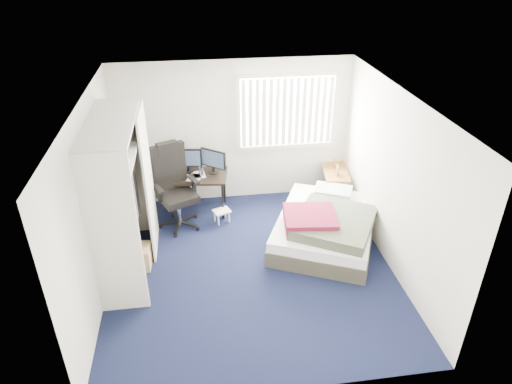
{
  "coord_description": "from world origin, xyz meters",
  "views": [
    {
      "loc": [
        -0.67,
        -5.2,
        4.2
      ],
      "look_at": [
        0.13,
        0.4,
        1.02
      ],
      "focal_mm": 32.0,
      "sensor_mm": 36.0,
      "label": 1
    }
  ],
  "objects_px": {
    "desk": "(185,172)",
    "bed": "(326,226)",
    "office_chair": "(175,195)",
    "nightstand": "(335,174)"
  },
  "relations": [
    {
      "from": "nightstand",
      "to": "desk",
      "type": "bearing_deg",
      "value": 179.96
    },
    {
      "from": "desk",
      "to": "bed",
      "type": "height_order",
      "value": "desk"
    },
    {
      "from": "desk",
      "to": "nightstand",
      "type": "height_order",
      "value": "desk"
    },
    {
      "from": "desk",
      "to": "bed",
      "type": "relative_size",
      "value": 0.63
    },
    {
      "from": "office_chair",
      "to": "bed",
      "type": "distance_m",
      "value": 2.46
    },
    {
      "from": "office_chair",
      "to": "bed",
      "type": "relative_size",
      "value": 0.6
    },
    {
      "from": "desk",
      "to": "office_chair",
      "type": "distance_m",
      "value": 0.5
    },
    {
      "from": "desk",
      "to": "office_chair",
      "type": "xyz_separation_m",
      "value": [
        -0.17,
        -0.42,
        -0.19
      ]
    },
    {
      "from": "nightstand",
      "to": "bed",
      "type": "xyz_separation_m",
      "value": [
        -0.51,
        -1.26,
        -0.23
      ]
    },
    {
      "from": "office_chair",
      "to": "bed",
      "type": "bearing_deg",
      "value": -20.09
    }
  ]
}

